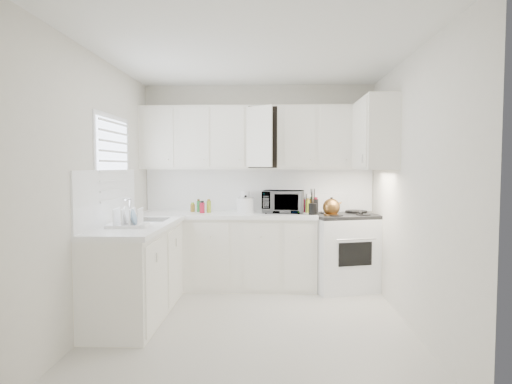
{
  "coord_description": "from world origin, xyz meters",
  "views": [
    {
      "loc": [
        0.19,
        -4.15,
        1.53
      ],
      "look_at": [
        0.0,
        0.7,
        1.25
      ],
      "focal_mm": 30.47,
      "sensor_mm": 36.0,
      "label": 1
    }
  ],
  "objects_px": {
    "rice_cooker": "(246,204)",
    "dish_rack": "(127,216)",
    "tea_kettle": "(331,206)",
    "utensil_crock": "(313,201)",
    "stove": "(344,241)",
    "microwave": "(283,199)"
  },
  "relations": [
    {
      "from": "rice_cooker",
      "to": "dish_rack",
      "type": "distance_m",
      "value": 1.7
    },
    {
      "from": "tea_kettle",
      "to": "utensil_crock",
      "type": "relative_size",
      "value": 0.79
    },
    {
      "from": "stove",
      "to": "tea_kettle",
      "type": "relative_size",
      "value": 4.66
    },
    {
      "from": "tea_kettle",
      "to": "dish_rack",
      "type": "xyz_separation_m",
      "value": [
        -2.12,
        -1.13,
        -0.01
      ]
    },
    {
      "from": "stove",
      "to": "utensil_crock",
      "type": "xyz_separation_m",
      "value": [
        -0.41,
        -0.15,
        0.51
      ]
    },
    {
      "from": "tea_kettle",
      "to": "microwave",
      "type": "height_order",
      "value": "microwave"
    },
    {
      "from": "stove",
      "to": "utensil_crock",
      "type": "height_order",
      "value": "utensil_crock"
    },
    {
      "from": "microwave",
      "to": "utensil_crock",
      "type": "height_order",
      "value": "microwave"
    },
    {
      "from": "rice_cooker",
      "to": "stove",
      "type": "bearing_deg",
      "value": -15.21
    },
    {
      "from": "utensil_crock",
      "to": "dish_rack",
      "type": "bearing_deg",
      "value": -148.99
    },
    {
      "from": "stove",
      "to": "tea_kettle",
      "type": "height_order",
      "value": "stove"
    },
    {
      "from": "utensil_crock",
      "to": "stove",
      "type": "bearing_deg",
      "value": 20.7
    },
    {
      "from": "stove",
      "to": "microwave",
      "type": "relative_size",
      "value": 2.36
    },
    {
      "from": "stove",
      "to": "dish_rack",
      "type": "relative_size",
      "value": 3.2
    },
    {
      "from": "tea_kettle",
      "to": "utensil_crock",
      "type": "bearing_deg",
      "value": 162.96
    },
    {
      "from": "utensil_crock",
      "to": "dish_rack",
      "type": "xyz_separation_m",
      "value": [
        -1.89,
        -1.14,
        -0.06
      ]
    },
    {
      "from": "stove",
      "to": "microwave",
      "type": "distance_m",
      "value": 0.92
    },
    {
      "from": "rice_cooker",
      "to": "utensil_crock",
      "type": "bearing_deg",
      "value": -26.45
    },
    {
      "from": "stove",
      "to": "utensil_crock",
      "type": "distance_m",
      "value": 0.67
    },
    {
      "from": "dish_rack",
      "to": "tea_kettle",
      "type": "bearing_deg",
      "value": 21.79
    },
    {
      "from": "tea_kettle",
      "to": "dish_rack",
      "type": "height_order",
      "value": "tea_kettle"
    },
    {
      "from": "dish_rack",
      "to": "rice_cooker",
      "type": "bearing_deg",
      "value": 45.04
    }
  ]
}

